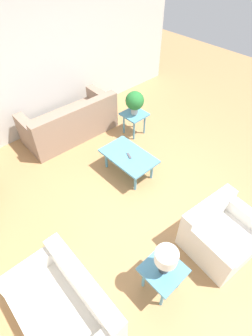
# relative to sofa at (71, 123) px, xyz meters

# --- Properties ---
(ground_plane) EXTENTS (14.00, 14.00, 0.00)m
(ground_plane) POSITION_rel_sofa_xyz_m (-2.32, -0.04, -0.32)
(ground_plane) COLOR #A87A4C
(wall_right) EXTENTS (0.12, 7.20, 2.70)m
(wall_right) POSITION_rel_sofa_xyz_m (0.74, -0.04, 1.03)
(wall_right) COLOR silver
(wall_right) RESTS_ON ground_plane
(sofa) EXTENTS (0.99, 2.03, 0.85)m
(sofa) POSITION_rel_sofa_xyz_m (0.00, 0.00, 0.00)
(sofa) COLOR gray
(sofa) RESTS_ON ground_plane
(armchair) EXTENTS (0.97, 1.07, 0.70)m
(armchair) POSITION_rel_sofa_xyz_m (-3.76, -0.05, -0.04)
(armchair) COLOR silver
(armchair) RESTS_ON ground_plane
(loveseat) EXTENTS (1.39, 0.89, 0.70)m
(loveseat) POSITION_rel_sofa_xyz_m (-3.07, 2.18, -0.05)
(loveseat) COLOR silver
(loveseat) RESTS_ON ground_plane
(coffee_table) EXTENTS (1.02, 0.64, 0.44)m
(coffee_table) POSITION_rel_sofa_xyz_m (-1.73, -0.12, 0.07)
(coffee_table) COLOR teal
(coffee_table) RESTS_ON ground_plane
(side_table_plant) EXTENTS (0.49, 0.49, 0.51)m
(side_table_plant) POSITION_rel_sofa_xyz_m (-0.90, -1.07, 0.11)
(side_table_plant) COLOR teal
(side_table_plant) RESTS_ON ground_plane
(side_table_lamp) EXTENTS (0.49, 0.49, 0.51)m
(side_table_lamp) POSITION_rel_sofa_xyz_m (-3.61, 1.06, 0.11)
(side_table_lamp) COLOR teal
(side_table_lamp) RESTS_ON ground_plane
(potted_plant) EXTENTS (0.39, 0.39, 0.51)m
(potted_plant) POSITION_rel_sofa_xyz_m (-0.90, -1.07, 0.50)
(potted_plant) COLOR #B2ADA3
(potted_plant) RESTS_ON side_table_plant
(table_lamp) EXTENTS (0.27, 0.27, 0.41)m
(table_lamp) POSITION_rel_sofa_xyz_m (-3.61, 1.06, 0.48)
(table_lamp) COLOR #333333
(table_lamp) RESTS_ON side_table_lamp
(remote_control) EXTENTS (0.16, 0.10, 0.02)m
(remote_control) POSITION_rel_sofa_xyz_m (-1.75, -0.11, 0.13)
(remote_control) COLOR #4C4C51
(remote_control) RESTS_ON coffee_table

